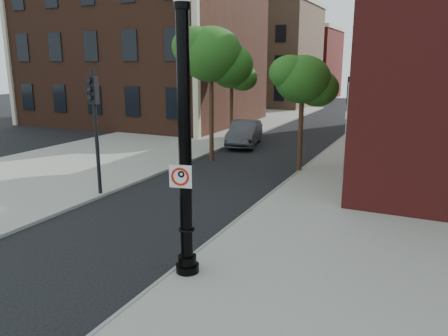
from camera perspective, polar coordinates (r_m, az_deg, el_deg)
The scene contains 16 objects.
ground at distance 13.26m, azimuth -12.45°, elevation -10.22°, with size 120.00×120.00×0.00m, color black.
sidewalk_right at distance 20.25m, azimuth 19.90°, elevation -2.20°, with size 8.00×60.00×0.12m, color gray.
sidewalk_left at distance 32.54m, azimuth -5.75°, elevation 4.27°, with size 10.00×50.00×0.12m, color gray.
curb_edge at distance 20.93m, azimuth 9.11°, elevation -1.02°, with size 0.10×60.00×0.14m, color gray.
victorian_building at distance 41.10m, azimuth -10.37°, elevation 18.19°, with size 18.60×14.60×17.95m.
bg_building_tan_a at distance 56.98m, azimuth 5.35°, elevation 14.23°, with size 12.00×12.00×12.00m, color #906A4E.
bg_building_red at distance 70.29m, azimuth 9.37°, elevation 13.16°, with size 12.00×12.00×10.00m, color maroon.
lamppost at distance 10.41m, azimuth -5.11°, elevation 2.09°, with size 0.59×0.59×6.96m.
no_parking_sign at distance 10.41m, azimuth -5.70°, elevation -1.09°, with size 0.55×0.15×0.56m.
parked_car at distance 28.60m, azimuth 2.71°, elevation 4.56°, with size 1.71×4.91×1.62m, color #323137.
traffic_signal_left at distance 17.83m, azimuth -16.56°, elevation 7.09°, with size 0.36×0.44×5.10m.
traffic_signal_right at distance 17.82m, azimuth 16.26°, elevation 7.09°, with size 0.39×0.45×5.09m.
utility_pole at distance 17.25m, azimuth 15.59°, elevation 3.11°, with size 0.09×0.09×4.59m, color #999999.
street_tree_a at distance 23.61m, azimuth -1.54°, elevation 14.46°, with size 3.97×3.58×7.15m.
street_tree_b at distance 31.32m, azimuth 1.11°, elevation 12.35°, with size 3.24×2.93×5.85m.
street_tree_c at distance 21.34m, azimuth 10.36°, elevation 11.16°, with size 3.14×2.84×5.65m.
Camera 1 is at (7.61, -9.50, 5.28)m, focal length 35.00 mm.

